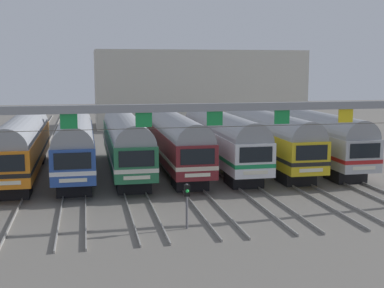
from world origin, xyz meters
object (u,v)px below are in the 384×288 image
at_px(commuter_train_white, 221,137).
at_px(yard_signal_mast, 187,197).
at_px(commuter_train_green, 126,140).
at_px(commuter_train_yellow, 267,136).
at_px(commuter_train_maroon, 174,138).
at_px(commuter_train_orange, 22,143).
at_px(commuter_train_stainless, 311,135).
at_px(catenary_gantry, 215,122).
at_px(commuter_train_blue, 75,141).

relative_size(commuter_train_white, yard_signal_mast, 7.45).
relative_size(commuter_train_green, commuter_train_yellow, 1.00).
xyz_separation_m(commuter_train_maroon, yard_signal_mast, (-1.99, -15.52, -0.98)).
relative_size(commuter_train_orange, commuter_train_maroon, 1.00).
relative_size(commuter_train_white, commuter_train_stainless, 1.00).
height_order(commuter_train_green, catenary_gantry, catenary_gantry).
distance_m(commuter_train_blue, commuter_train_white, 11.91).
bearing_deg(yard_signal_mast, commuter_train_green, 97.29).
height_order(commuter_train_white, commuter_train_stainless, same).
bearing_deg(commuter_train_white, commuter_train_blue, 180.00).
distance_m(commuter_train_orange, commuter_train_white, 15.89).
height_order(commuter_train_maroon, commuter_train_stainless, commuter_train_stainless).
bearing_deg(catenary_gantry, commuter_train_stainless, 48.57).
xyz_separation_m(commuter_train_blue, yard_signal_mast, (5.96, -15.53, -0.99)).
bearing_deg(commuter_train_blue, commuter_train_green, 0.00).
relative_size(commuter_train_blue, catenary_gantry, 0.62).
xyz_separation_m(commuter_train_green, commuter_train_maroon, (3.97, -0.00, -0.00)).
xyz_separation_m(commuter_train_blue, commuter_train_green, (3.97, 0.00, 0.00)).
relative_size(commuter_train_orange, commuter_train_blue, 1.00).
xyz_separation_m(catenary_gantry, yard_signal_mast, (-1.99, -2.03, -3.72)).
relative_size(commuter_train_green, commuter_train_white, 1.00).
bearing_deg(yard_signal_mast, commuter_train_white, 69.01).
bearing_deg(commuter_train_green, commuter_train_blue, 180.00).
bearing_deg(commuter_train_orange, catenary_gantry, -48.57).
height_order(commuter_train_orange, commuter_train_blue, same).
height_order(commuter_train_orange, commuter_train_white, same).
bearing_deg(commuter_train_blue, commuter_train_white, 0.00).
relative_size(commuter_train_maroon, commuter_train_yellow, 1.00).
bearing_deg(commuter_train_stainless, commuter_train_yellow, -179.94).
bearing_deg(commuter_train_white, commuter_train_maroon, -179.94).
relative_size(commuter_train_maroon, commuter_train_white, 1.00).
height_order(commuter_train_stainless, yard_signal_mast, commuter_train_stainless).
height_order(commuter_train_orange, commuter_train_yellow, commuter_train_orange).
height_order(commuter_train_blue, yard_signal_mast, commuter_train_blue).
xyz_separation_m(commuter_train_maroon, commuter_train_yellow, (7.94, 0.00, 0.00)).
distance_m(commuter_train_orange, commuter_train_blue, 3.97).
distance_m(catenary_gantry, yard_signal_mast, 4.68).
relative_size(commuter_train_maroon, yard_signal_mast, 7.45).
bearing_deg(commuter_train_maroon, commuter_train_green, 179.94).
distance_m(commuter_train_stainless, catenary_gantry, 18.21).
xyz_separation_m(commuter_train_yellow, commuter_train_stainless, (3.97, 0.00, 0.00)).
xyz_separation_m(commuter_train_blue, catenary_gantry, (7.94, -13.50, 2.73)).
distance_m(commuter_train_yellow, yard_signal_mast, 18.45).
distance_m(commuter_train_blue, catenary_gantry, 15.90).
bearing_deg(commuter_train_maroon, commuter_train_white, 0.06).
bearing_deg(commuter_train_maroon, commuter_train_blue, 179.97).
distance_m(commuter_train_white, yard_signal_mast, 16.66).
distance_m(commuter_train_orange, catenary_gantry, 18.21).
bearing_deg(yard_signal_mast, commuter_train_yellow, 57.40).
distance_m(commuter_train_maroon, commuter_train_white, 3.97).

